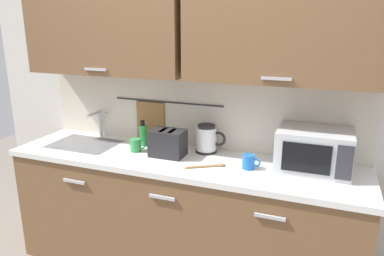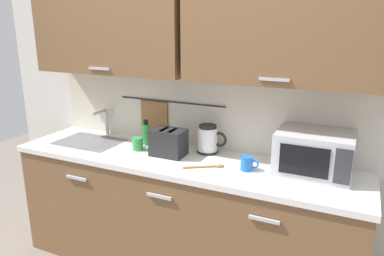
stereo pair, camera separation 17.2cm
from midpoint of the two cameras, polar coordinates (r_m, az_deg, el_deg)
counter_unit at (r=2.79m, az=-0.09°, el=-13.20°), size 2.53×0.64×0.90m
back_wall_assembly at (r=2.66m, az=2.27°, el=9.64°), size 3.70×0.41×2.50m
sink_faucet at (r=3.15m, az=-11.89°, el=1.46°), size 0.09×0.17×0.22m
microwave at (r=2.44m, az=20.38°, el=-3.69°), size 0.46×0.35×0.27m
electric_kettle at (r=2.68m, az=4.36°, el=-1.77°), size 0.23×0.16×0.21m
dish_soap_bottle at (r=2.87m, az=-5.45°, el=-0.87°), size 0.06×0.06×0.20m
mug_near_sink at (r=2.75m, az=-6.65°, el=-2.49°), size 0.12×0.08×0.09m
toaster at (r=2.62m, az=-1.82°, el=-2.27°), size 0.26×0.17×0.19m
mug_by_kettle at (r=2.40m, az=10.62°, el=-5.45°), size 0.12×0.08×0.09m
wooden_spoon at (r=2.43m, az=4.64°, el=-6.01°), size 0.25×0.17×0.01m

